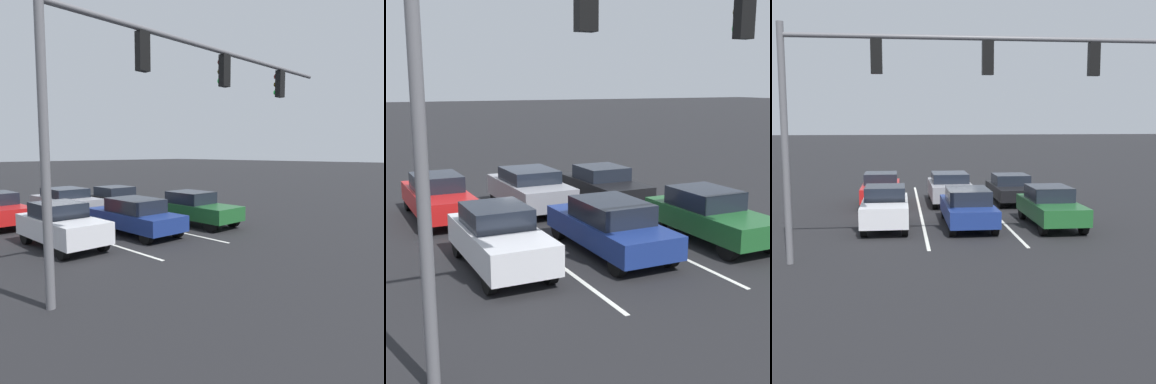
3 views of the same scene
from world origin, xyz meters
TOP-DOWN VIEW (x-y plane):
  - ground_plane at (0.00, 0.00)m, footprint 240.00×240.00m
  - lane_stripe_left_divider at (-1.60, 1.97)m, footprint 0.12×15.94m
  - lane_stripe_center_divider at (1.60, 1.97)m, footprint 0.12×15.94m
  - car_navy_midlane_front at (-0.10, 6.15)m, footprint 1.79×4.63m
  - car_silver_rightlane_front at (3.04, 6.12)m, footprint 1.70×4.05m
  - car_darkgreen_leftlane_front at (-3.30, 6.45)m, footprint 1.75×4.41m
  - car_black_leftlane_second at (-3.01, 0.44)m, footprint 1.89×4.44m
  - car_gray_midlane_second at (0.06, 0.41)m, footprint 1.94×4.36m
  - car_red_rightlane_second at (3.40, 0.32)m, footprint 1.76×4.64m
  - traffic_signal_gantry at (2.01, 10.92)m, footprint 11.10×0.37m

SIDE VIEW (x-z plane):
  - ground_plane at x=0.00m, z-range 0.00..0.00m
  - lane_stripe_left_divider at x=-1.60m, z-range 0.00..0.01m
  - lane_stripe_center_divider at x=1.60m, z-range 0.00..0.01m
  - car_black_leftlane_second at x=-3.01m, z-range 0.02..1.41m
  - car_navy_midlane_front at x=-0.10m, z-range 0.02..1.50m
  - car_red_rightlane_second at x=3.40m, z-range 0.01..1.55m
  - car_darkgreen_leftlane_front at x=-3.30m, z-range 0.03..1.55m
  - car_gray_midlane_second at x=0.06m, z-range 0.04..1.55m
  - car_silver_rightlane_front at x=3.04m, z-range 0.01..1.60m
  - traffic_signal_gantry at x=2.01m, z-range 1.75..8.48m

